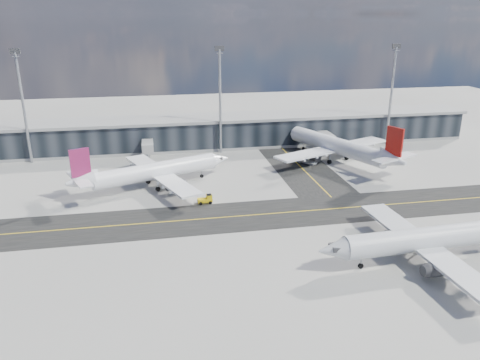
% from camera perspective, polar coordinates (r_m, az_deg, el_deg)
% --- Properties ---
extents(ground, '(300.00, 300.00, 0.00)m').
position_cam_1_polar(ground, '(87.16, 2.36, -5.32)').
color(ground, gray).
rests_on(ground, ground).
extents(taxiway_lanes, '(180.00, 63.00, 0.03)m').
position_cam_1_polar(taxiway_lanes, '(97.58, 3.19, -2.52)').
color(taxiway_lanes, black).
rests_on(taxiway_lanes, ground).
extents(terminal_concourse, '(152.00, 19.80, 8.80)m').
position_cam_1_polar(terminal_concourse, '(137.05, -2.78, 5.81)').
color(terminal_concourse, black).
rests_on(terminal_concourse, ground).
extents(floodlight_masts, '(102.50, 0.70, 28.90)m').
position_cam_1_polar(floodlight_masts, '(128.00, -2.44, 10.10)').
color(floodlight_masts, gray).
rests_on(floodlight_masts, ground).
extents(airliner_af, '(36.67, 31.73, 11.28)m').
position_cam_1_polar(airliner_af, '(105.45, -10.48, 1.04)').
color(airliner_af, white).
rests_on(airliner_af, ground).
extents(airliner_redtail, '(35.00, 40.52, 12.55)m').
position_cam_1_polar(airliner_redtail, '(124.66, 11.86, 4.04)').
color(airliner_redtail, white).
rests_on(airliner_redtail, ground).
extents(airliner_near, '(37.64, 32.06, 11.16)m').
position_cam_1_polar(airliner_near, '(79.25, 22.35, -6.60)').
color(airliner_near, silver).
rests_on(airliner_near, ground).
extents(baggage_tug, '(3.08, 1.72, 1.87)m').
position_cam_1_polar(baggage_tug, '(95.92, -4.14, -2.34)').
color(baggage_tug, gold).
rests_on(baggage_tug, ground).
extents(service_van, '(5.02, 5.77, 1.48)m').
position_cam_1_polar(service_van, '(122.75, 8.27, 2.35)').
color(service_van, white).
rests_on(service_van, ground).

